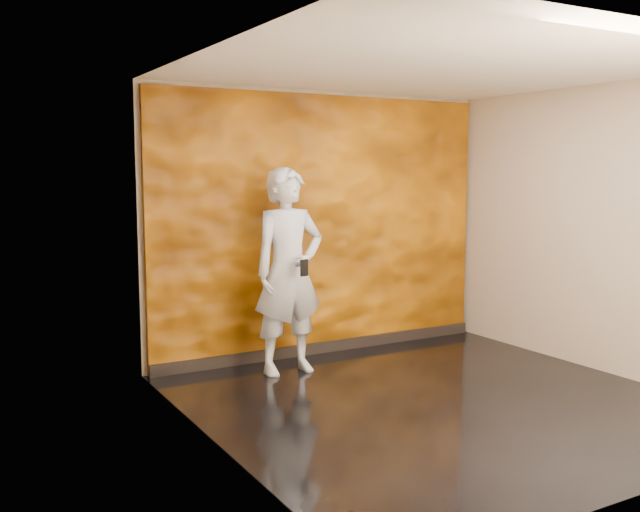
# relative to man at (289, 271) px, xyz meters

# --- Properties ---
(room) EXTENTS (4.02, 4.02, 2.81)m
(room) POSITION_rel_man_xyz_m (0.69, -1.45, 0.40)
(room) COLOR black
(room) RESTS_ON ground
(feature_wall) EXTENTS (3.90, 0.06, 2.75)m
(feature_wall) POSITION_rel_man_xyz_m (0.69, 0.51, 0.38)
(feature_wall) COLOR orange
(feature_wall) RESTS_ON ground
(baseboard) EXTENTS (3.90, 0.04, 0.12)m
(baseboard) POSITION_rel_man_xyz_m (0.69, 0.47, -0.94)
(baseboard) COLOR black
(baseboard) RESTS_ON ground
(man) EXTENTS (0.74, 0.49, 2.00)m
(man) POSITION_rel_man_xyz_m (0.00, 0.00, 0.00)
(man) COLOR #9A9FAA
(man) RESTS_ON ground
(phone) EXTENTS (0.09, 0.03, 0.16)m
(phone) POSITION_rel_man_xyz_m (-0.00, -0.32, 0.07)
(phone) COLOR black
(phone) RESTS_ON man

